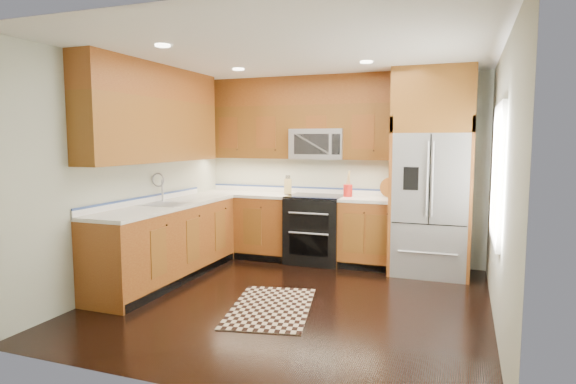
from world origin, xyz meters
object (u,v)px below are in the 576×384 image
(refrigerator, at_px, (432,173))
(utensil_crock, at_px, (348,188))
(range, at_px, (315,229))
(rug, at_px, (271,307))
(knife_block, at_px, (288,186))

(refrigerator, relative_size, utensil_crock, 7.32)
(range, relative_size, refrigerator, 0.36)
(range, xyz_separation_m, refrigerator, (1.55, -0.04, 0.83))
(utensil_crock, bearing_deg, range, -170.91)
(refrigerator, bearing_deg, range, 178.60)
(range, bearing_deg, rug, -86.43)
(range, height_order, utensil_crock, utensil_crock)
(knife_block, distance_m, utensil_crock, 0.88)
(rug, bearing_deg, range, 82.11)
(range, distance_m, refrigerator, 1.76)
(refrigerator, bearing_deg, utensil_crock, 174.42)
(rug, bearing_deg, knife_block, 94.03)
(refrigerator, relative_size, rug, 1.98)
(refrigerator, xyz_separation_m, rug, (-1.43, -1.92, -1.30))
(rug, xyz_separation_m, knife_block, (-0.56, 2.03, 1.05))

